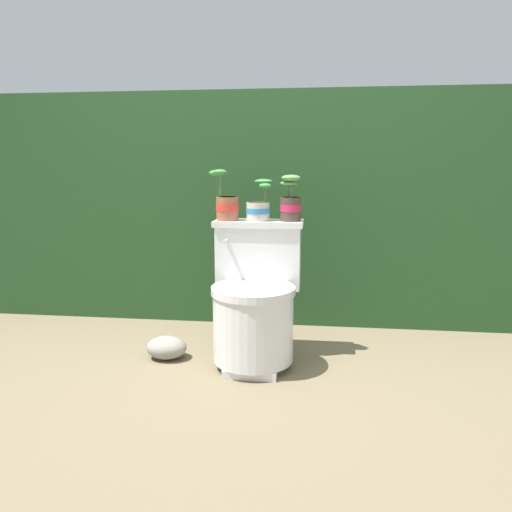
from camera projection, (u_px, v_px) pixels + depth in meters
The scene contains 7 objects.
ground_plane at pixel (244, 368), 2.48m from camera, with size 12.00×12.00×0.00m, color #75664C.
hedge_backdrop at pixel (267, 206), 3.42m from camera, with size 4.26×0.77×1.44m.
toilet at pixel (255, 303), 2.50m from camera, with size 0.46×0.52×0.71m.
potted_plant_left at pixel (226, 203), 2.57m from camera, with size 0.16×0.12×0.26m.
potted_plant_midleft at pixel (259, 208), 2.56m from camera, with size 0.13×0.13×0.21m.
potted_plant_middle at pixel (290, 203), 2.54m from camera, with size 0.11×0.11×0.24m.
garden_stone at pixel (167, 348), 2.60m from camera, with size 0.21×0.17×0.12m.
Camera 1 is at (0.35, -2.31, 0.99)m, focal length 35.00 mm.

